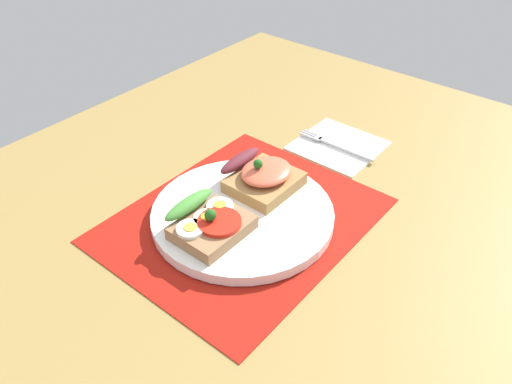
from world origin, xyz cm
name	(u,v)px	position (x,y,z in cm)	size (l,w,h in cm)	color
ground_plane	(243,229)	(0.00, 0.00, -1.60)	(120.00, 90.00, 3.20)	olive
placemat	(243,220)	(0.00, 0.00, 0.15)	(36.81, 30.38, 0.30)	#9E170D
plate	(243,215)	(0.00, 0.00, 1.08)	(25.93, 25.93, 1.56)	white
sandwich_egg_tomato	(209,223)	(-6.15, 0.54, 3.34)	(9.76, 9.43, 4.08)	#966F4B
sandwich_salmon	(262,176)	(6.27, 1.47, 3.68)	(9.91, 10.17, 5.13)	#A27744
napkin	(338,145)	(25.59, 0.09, 0.30)	(13.56, 13.71, 0.60)	white
fork	(334,144)	(24.68, 0.23, 0.76)	(1.62, 14.53, 0.32)	#B7B7BC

